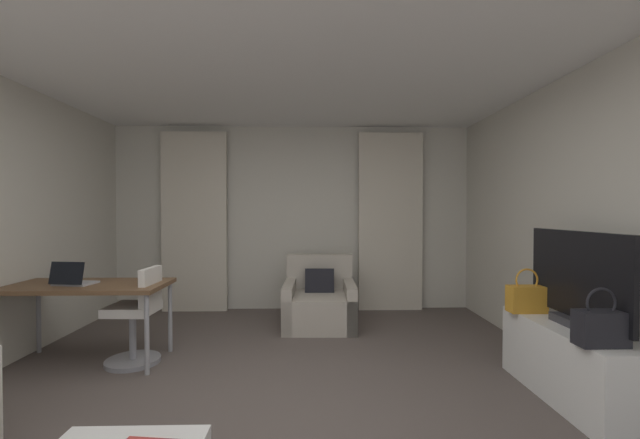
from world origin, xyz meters
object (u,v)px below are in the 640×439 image
object	(u,v)px
desk	(88,290)
laptop	(73,280)
armchair	(320,303)
handbag_secondary	(601,327)
tv_flatscreen	(577,281)
desk_chair	(137,321)
handbag_primary	(527,298)
tv_console	(577,363)

from	to	relation	value
desk	laptop	xyz separation A→B (m)	(-0.11, -0.06, 0.10)
armchair	laptop	world-z (taller)	laptop
laptop	handbag_secondary	xyz separation A→B (m)	(3.97, -1.19, -0.11)
handbag_secondary	tv_flatscreen	bearing A→B (deg)	71.80
desk_chair	tv_flatscreen	distance (m)	3.68
handbag_primary	armchair	bearing A→B (deg)	137.49
handbag_primary	handbag_secondary	size ratio (longest dim) A/B	1.00
desk_chair	handbag_primary	world-z (taller)	handbag_primary
desk	handbag_primary	size ratio (longest dim) A/B	3.77
armchair	handbag_secondary	size ratio (longest dim) A/B	2.45
desk_chair	handbag_primary	bearing A→B (deg)	-6.58
handbag_primary	tv_flatscreen	bearing A→B (deg)	-69.09
tv_console	tv_flatscreen	world-z (taller)	tv_flatscreen
desk_chair	laptop	xyz separation A→B (m)	(-0.55, -0.04, 0.38)
desk	handbag_secondary	world-z (taller)	handbag_secondary
handbag_secondary	tv_console	bearing A→B (deg)	71.31
laptop	handbag_secondary	world-z (taller)	laptop
tv_flatscreen	laptop	bearing A→B (deg)	169.61
tv_console	handbag_primary	xyz separation A→B (m)	(-0.15, 0.41, 0.39)
armchair	handbag_secondary	xyz separation A→B (m)	(1.71, -2.39, 0.40)
desk_chair	tv_flatscreen	size ratio (longest dim) A/B	0.82
desk	laptop	bearing A→B (deg)	-151.70
desk	laptop	world-z (taller)	laptop
desk_chair	handbag_secondary	xyz separation A→B (m)	(3.41, -1.23, 0.28)
desk	handbag_primary	xyz separation A→B (m)	(3.85, -0.41, -0.00)
desk_chair	tv_flatscreen	xyz separation A→B (m)	(3.56, -0.79, 0.49)
desk	handbag_primary	bearing A→B (deg)	-6.10
laptop	tv_flatscreen	xyz separation A→B (m)	(4.11, -0.75, 0.11)
desk	tv_console	bearing A→B (deg)	-11.61
handbag_primary	handbag_secondary	world-z (taller)	same
desk	tv_console	distance (m)	4.11
armchair	tv_console	size ratio (longest dim) A/B	0.74
desk	desk_chair	bearing A→B (deg)	-2.47
armchair	desk_chair	distance (m)	2.07
armchair	desk_chair	bearing A→B (deg)	-145.63
desk_chair	tv_console	xyz separation A→B (m)	(3.56, -0.80, -0.12)
armchair	handbag_primary	size ratio (longest dim) A/B	2.45
armchair	tv_flatscreen	distance (m)	2.76
desk_chair	tv_console	distance (m)	3.65
armchair	desk	world-z (taller)	armchair
armchair	desk	bearing A→B (deg)	-151.93
desk_chair	handbag_primary	size ratio (longest dim) A/B	2.39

